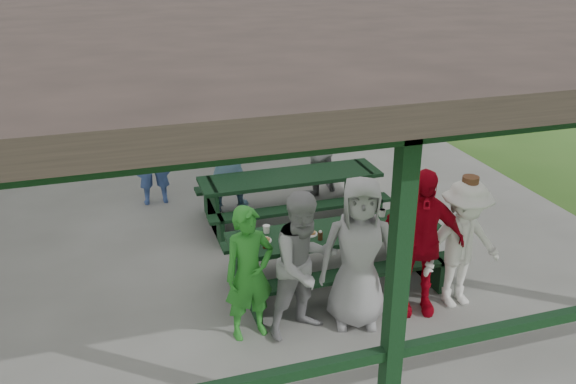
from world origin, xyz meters
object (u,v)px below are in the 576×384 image
object	(u,v)px
contestant_red	(419,242)
spectator_lblue	(228,159)
spectator_grey	(314,146)
farm_trailer	(80,88)
pickup_truck	(231,85)
contestant_grey_mid	(359,253)
spectator_blue	(151,156)
contestant_green	(249,274)
contestant_white_fedora	(463,244)
contestant_grey_left	(304,265)
picnic_table_near	(335,249)
picnic_table_far	(291,191)

from	to	relation	value
contestant_red	spectator_lblue	bearing A→B (deg)	128.34
spectator_grey	farm_trailer	size ratio (longest dim) A/B	0.46
spectator_grey	pickup_truck	bearing A→B (deg)	-106.20
contestant_grey_mid	spectator_blue	world-z (taller)	contestant_grey_mid
contestant_green	contestant_white_fedora	xyz separation A→B (m)	(2.57, -0.16, 0.03)
contestant_grey_left	contestant_grey_mid	bearing A→B (deg)	-17.78
contestant_green	spectator_grey	size ratio (longest dim) A/B	0.92
picnic_table_near	picnic_table_far	world-z (taller)	same
contestant_red	pickup_truck	bearing A→B (deg)	106.32
spectator_blue	spectator_grey	world-z (taller)	spectator_grey
contestant_grey_left	spectator_grey	bearing A→B (deg)	52.67
contestant_green	spectator_grey	distance (m)	4.25
picnic_table_far	contestant_grey_mid	world-z (taller)	contestant_grey_mid
contestant_grey_mid	spectator_lblue	xyz separation A→B (m)	(-0.72, 3.61, -0.04)
contestant_white_fedora	spectator_lblue	xyz separation A→B (m)	(-2.05, 3.63, 0.05)
contestant_grey_left	contestant_white_fedora	world-z (taller)	contestant_grey_left
spectator_lblue	spectator_grey	xyz separation A→B (m)	(1.57, 0.23, -0.01)
spectator_blue	pickup_truck	xyz separation A→B (m)	(2.55, 5.43, -0.19)
contestant_white_fedora	contestant_grey_left	bearing A→B (deg)	174.92
picnic_table_near	contestant_red	bearing A→B (deg)	-51.70
contestant_red	spectator_lblue	world-z (taller)	contestant_red
picnic_table_near	picnic_table_far	bearing A→B (deg)	88.73
contestant_green	contestant_white_fedora	world-z (taller)	contestant_white_fedora
contestant_grey_left	spectator_blue	world-z (taller)	contestant_grey_left
picnic_table_far	contestant_green	world-z (taller)	contestant_green
contestant_green	spectator_grey	world-z (taller)	spectator_grey
contestant_grey_left	spectator_lblue	distance (m)	3.59
spectator_blue	farm_trailer	bearing A→B (deg)	-80.88
picnic_table_near	spectator_blue	distance (m)	3.85
picnic_table_far	spectator_lblue	world-z (taller)	spectator_lblue
pickup_truck	spectator_grey	bearing A→B (deg)	-169.47
spectator_lblue	spectator_blue	xyz separation A→B (m)	(-1.16, 0.59, -0.03)
picnic_table_far	spectator_blue	distance (m)	2.41
contestant_green	contestant_white_fedora	bearing A→B (deg)	-11.55
contestant_red	contestant_white_fedora	distance (m)	0.57
contestant_red	picnic_table_near	bearing A→B (deg)	144.04
contestant_red	contestant_white_fedora	bearing A→B (deg)	10.39
picnic_table_near	pickup_truck	xyz separation A→B (m)	(0.59, 8.72, 0.16)
contestant_green	contestant_grey_left	distance (m)	0.61
picnic_table_far	contestant_grey_mid	size ratio (longest dim) A/B	1.56
picnic_table_near	spectator_blue	xyz separation A→B (m)	(-1.96, 3.29, 0.36)
spectator_blue	farm_trailer	size ratio (longest dim) A/B	0.45
contestant_white_fedora	farm_trailer	size ratio (longest dim) A/B	0.45
contestant_green	spectator_blue	bearing A→B (deg)	90.82
pickup_truck	picnic_table_near	bearing A→B (deg)	-175.11
picnic_table_far	spectator_lblue	bearing A→B (deg)	140.10
contestant_green	pickup_truck	bearing A→B (deg)	70.52
contestant_white_fedora	contestant_red	bearing A→B (deg)	170.80
contestant_grey_mid	contestant_green	bearing A→B (deg)	-168.62
contestant_white_fedora	farm_trailer	xyz separation A→B (m)	(-4.37, 10.88, -0.28)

